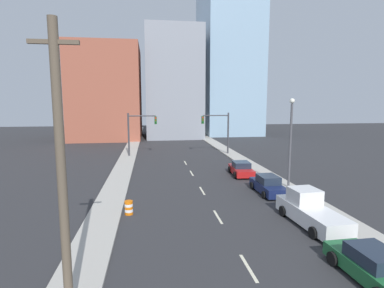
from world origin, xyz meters
The scene contains 19 objects.
sidewalk_left centered at (-7.56, 45.81, 0.07)m, with size 2.24×91.62×0.14m.
sidewalk_right centered at (7.56, 45.81, 0.07)m, with size 2.24×91.62×0.14m.
lane_stripe_at_9m centered at (0.00, 8.66, 0.00)m, with size 0.16×2.40×0.01m, color beige.
lane_stripe_at_15m centered at (0.00, 14.98, 0.00)m, with size 0.16×2.40×0.01m, color beige.
lane_stripe_at_21m centered at (0.00, 21.08, 0.00)m, with size 0.16×2.40×0.01m, color beige.
lane_stripe_at_28m centered at (0.00, 27.71, 0.00)m, with size 0.16×2.40×0.01m, color beige.
lane_stripe_at_33m centered at (0.00, 33.47, 0.00)m, with size 0.16×2.40×0.01m, color beige.
building_brick_left centered at (-13.33, 62.86, 9.71)m, with size 14.00×16.00×19.42m.
building_office_center centered at (0.89, 66.86, 11.73)m, with size 12.00×20.00×23.47m.
building_glass_right centered at (15.12, 70.86, 20.76)m, with size 13.00×20.00×41.52m.
traffic_signal_left centered at (-6.26, 39.09, 3.99)m, with size 4.11×0.35×6.18m.
traffic_signal_right centered at (5.88, 39.09, 3.99)m, with size 4.11×0.35×6.18m.
utility_pole_left_near centered at (-7.41, 6.72, 5.28)m, with size 1.60×0.32×10.30m.
traffic_barrel centered at (-5.93, 16.28, 0.47)m, with size 0.56×0.56×0.95m.
street_lamp centered at (7.77, 20.74, 4.64)m, with size 0.44×0.44×7.97m.
sedan_green centered at (4.95, 6.93, 0.65)m, with size 2.21×4.55×1.42m.
pickup_truck_white centered at (5.44, 13.01, 0.85)m, with size 2.44×5.71×2.10m.
sedan_navy centered at (5.39, 19.62, 0.69)m, with size 2.03×4.46×1.52m.
sedan_red centered at (5.07, 26.12, 0.66)m, with size 2.34×4.38×1.44m.
Camera 1 is at (-4.38, -3.77, 7.54)m, focal length 28.00 mm.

